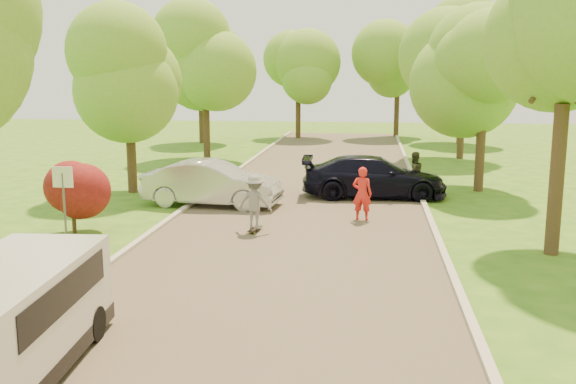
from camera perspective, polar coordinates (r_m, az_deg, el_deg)
The scene contains 21 objects.
ground at distance 12.64m, azimuth -2.93°, elevation -10.64°, with size 100.00×100.00×0.00m, color #316518.
road at distance 20.23m, azimuth 1.09°, elevation -2.51°, with size 8.00×60.00×0.01m, color #4C4438.
curb_left at distance 21.03m, azimuth -9.95°, elevation -2.01°, with size 0.18×60.00×0.12m, color #B2AD9E.
curb_right at distance 20.19m, azimuth 12.60°, elevation -2.63°, with size 0.18×60.00×0.12m, color #B2AD9E.
street_sign at distance 17.75m, azimuth -19.34°, elevation 0.19°, with size 0.55×0.06×2.17m.
red_shrub at distance 19.37m, azimuth -18.61°, elevation -0.34°, with size 1.70×1.70×1.95m.
tree_l_midb at distance 25.23m, azimuth -13.66°, elevation 10.27°, with size 4.30×4.20×6.62m.
tree_l_far at distance 34.67m, azimuth -7.05°, elevation 11.92°, with size 4.92×4.80×7.79m.
tree_r_midb at distance 25.98m, azimuth 17.53°, elevation 10.73°, with size 4.51×4.40×7.01m.
tree_r_far at distance 35.98m, azimuth 15.83°, elevation 12.13°, with size 5.33×5.20×8.34m.
tree_bg_a at distance 43.01m, azimuth -7.52°, elevation 11.41°, with size 5.12×5.00×7.72m.
tree_bg_b at distance 44.03m, azimuth 15.59°, elevation 11.39°, with size 5.12×5.00×7.95m.
tree_bg_c at distance 45.86m, azimuth 1.19°, elevation 11.06°, with size 4.92×4.80×7.33m.
tree_bg_d at distance 47.65m, azimuth 10.03°, elevation 11.24°, with size 5.12×5.00×7.72m.
minivan at distance 10.60m, azimuth -23.88°, elevation -10.60°, with size 2.13×4.70×1.71m.
silver_sedan at distance 22.47m, azimuth -6.77°, elevation 0.77°, with size 1.67×4.79×1.58m, color #AEAEB3.
dark_sedan at distance 24.06m, azimuth 7.64°, elevation 1.35°, with size 2.17×5.33×1.55m, color black.
longboard at distance 18.74m, azimuth -2.94°, elevation -3.31°, with size 0.33×0.84×0.09m.
skateboarder at distance 18.57m, azimuth -2.97°, elevation -0.89°, with size 1.02×0.59×1.58m, color slate.
person_striped at distance 20.18m, azimuth 6.61°, elevation -0.15°, with size 0.62×0.41×1.70m, color red.
person_olive at distance 24.68m, azimuth 11.12°, elevation 1.61°, with size 0.81×0.63×1.66m, color #343821.
Camera 1 is at (2.13, -11.60, 4.55)m, focal length 40.00 mm.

